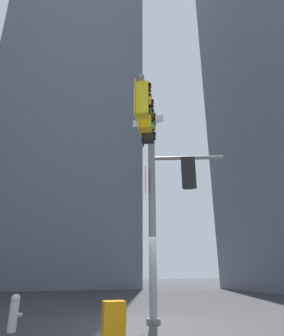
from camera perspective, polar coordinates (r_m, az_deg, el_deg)
name	(u,v)px	position (r m, az deg, el deg)	size (l,w,h in m)	color
ground	(154,325)	(9.52, 2.31, -28.63)	(120.00, 120.00, 0.00)	#38383A
building_mid_block	(72,87)	(41.58, -13.65, 15.25)	(15.33, 15.33, 50.09)	slate
signal_pole_assembly	(156,162)	(9.28, 2.73, 1.19)	(3.71, 3.10, 7.53)	gray
fire_hydrant	(14,312)	(8.97, -24.05, -24.60)	(0.33, 0.23, 0.90)	silver
newspaper_box	(113,325)	(6.63, -5.70, -28.51)	(0.45, 0.36, 0.88)	orange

